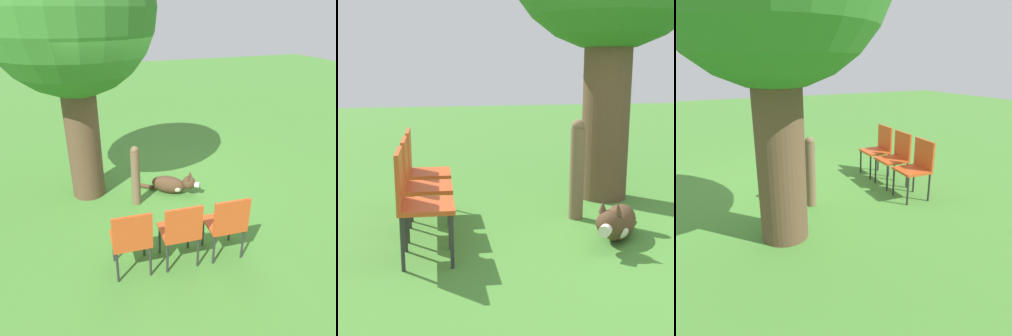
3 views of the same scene
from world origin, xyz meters
TOP-DOWN VIEW (x-y plane):
  - ground_plane at (0.00, 0.00)m, footprint 30.00×30.00m
  - oak_tree at (0.17, 0.96)m, footprint 2.39×2.39m
  - dog at (-0.28, -0.38)m, footprint 0.73×0.90m
  - fence_post at (-0.41, 0.28)m, footprint 0.14×0.14m
  - red_chair_0 at (-1.98, -0.47)m, footprint 0.44×0.46m
  - red_chair_1 at (-1.94, 0.11)m, footprint 0.44×0.46m
  - red_chair_2 at (-1.90, 0.69)m, footprint 0.44×0.46m

SIDE VIEW (x-z plane):
  - ground_plane at x=0.00m, z-range 0.00..0.00m
  - dog at x=-0.28m, z-range -0.05..0.37m
  - fence_post at x=-0.41m, z-range 0.01..0.99m
  - red_chair_0 at x=-1.98m, z-range 0.07..0.94m
  - red_chair_1 at x=-1.94m, z-range 0.07..0.94m
  - red_chair_2 at x=-1.90m, z-range 0.07..0.94m
  - oak_tree at x=0.17m, z-range 0.75..4.79m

